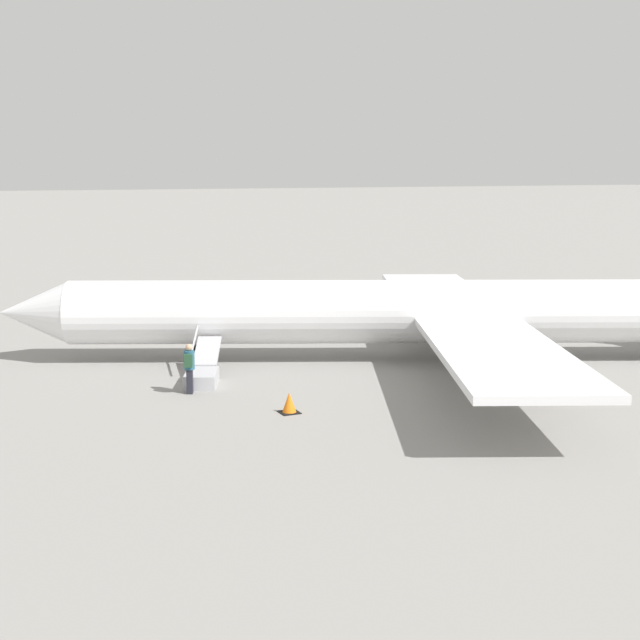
{
  "coord_description": "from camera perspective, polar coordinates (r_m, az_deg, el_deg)",
  "views": [
    {
      "loc": [
        18.67,
        30.23,
        7.63
      ],
      "look_at": [
        4.25,
        -0.99,
        1.77
      ],
      "focal_mm": 50.0,
      "sensor_mm": 36.0,
      "label": 1
    }
  ],
  "objects": [
    {
      "name": "airplane_main",
      "position": [
        36.12,
        8.37,
        0.58
      ],
      "size": [
        32.74,
        25.93,
        6.67
      ],
      "rotation": [
        0.0,
        0.0,
        -0.41
      ],
      "color": "white",
      "rests_on": "ground"
    },
    {
      "name": "ground_plane",
      "position": [
        36.34,
        6.76,
        -2.52
      ],
      "size": [
        600.0,
        600.0,
        0.0
      ],
      "primitive_type": "plane",
      "color": "gray"
    },
    {
      "name": "traffic_cone_near_stairs",
      "position": [
        28.26,
        -1.98,
        -5.35
      ],
      "size": [
        0.61,
        0.61,
        0.67
      ],
      "color": "black",
      "rests_on": "ground"
    },
    {
      "name": "boarding_stairs",
      "position": [
        32.42,
        -7.52,
        -3.36
      ],
      "size": [
        2.53,
        4.08,
        1.67
      ],
      "rotation": [
        0.0,
        0.0,
        -1.99
      ],
      "color": "#B2B2B7",
      "rests_on": "ground"
    },
    {
      "name": "passenger",
      "position": [
        30.76,
        -8.37,
        -2.88
      ],
      "size": [
        0.45,
        0.57,
        1.74
      ],
      "rotation": [
        0.0,
        0.0,
        -1.99
      ],
      "color": "#23232D",
      "rests_on": "ground"
    }
  ]
}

